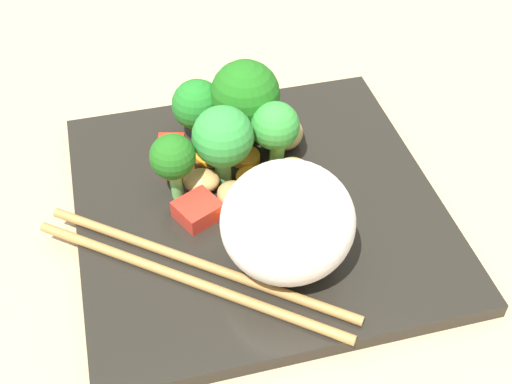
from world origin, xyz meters
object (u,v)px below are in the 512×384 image
(carrot_slice_3, at_px, (179,170))
(square_plate, at_px, (258,206))
(rice_mound, at_px, (288,223))
(broccoli_floret_2, at_px, (173,158))
(chopstick_pair, at_px, (193,271))

(carrot_slice_3, bearing_deg, square_plate, 140.80)
(rice_mound, distance_m, broccoli_floret_2, 0.11)
(rice_mound, relative_size, chopstick_pair, 0.43)
(rice_mound, height_order, chopstick_pair, rice_mound)
(square_plate, xyz_separation_m, chopstick_pair, (0.06, 0.06, 0.01))
(square_plate, bearing_deg, carrot_slice_3, -39.20)
(carrot_slice_3, xyz_separation_m, chopstick_pair, (0.00, 0.11, 0.00))
(rice_mound, relative_size, broccoli_floret_2, 1.60)
(square_plate, xyz_separation_m, carrot_slice_3, (0.05, -0.04, 0.01))
(chopstick_pair, bearing_deg, rice_mound, 32.53)
(square_plate, distance_m, broccoli_floret_2, 0.08)
(rice_mound, xyz_separation_m, carrot_slice_3, (0.06, -0.11, -0.04))
(rice_mound, distance_m, carrot_slice_3, 0.13)
(rice_mound, height_order, broccoli_floret_2, rice_mound)
(carrot_slice_3, bearing_deg, rice_mound, 119.09)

